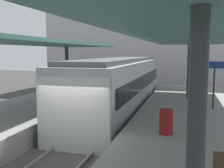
% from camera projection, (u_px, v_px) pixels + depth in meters
% --- Properties ---
extents(ground_plane, '(80.00, 80.00, 0.00)m').
position_uv_depth(ground_plane, '(75.00, 157.00, 9.41)').
color(ground_plane, '#383835').
extents(platform_right, '(4.40, 28.00, 1.00)m').
position_uv_depth(platform_right, '(189.00, 154.00, 8.35)').
color(platform_right, gray).
rests_on(platform_right, ground_plane).
extents(track_ballast, '(3.20, 28.00, 0.20)m').
position_uv_depth(track_ballast, '(75.00, 154.00, 9.39)').
color(track_ballast, '#4C4742').
rests_on(track_ballast, ground_plane).
extents(rail_near_side, '(0.08, 28.00, 0.14)m').
position_uv_depth(rail_near_side, '(56.00, 148.00, 9.57)').
color(rail_near_side, slate).
rests_on(rail_near_side, track_ballast).
extents(rail_far_side, '(0.08, 28.00, 0.14)m').
position_uv_depth(rail_far_side, '(94.00, 152.00, 9.19)').
color(rail_far_side, slate).
rests_on(rail_far_side, track_ballast).
extents(commuter_train, '(2.78, 13.59, 3.10)m').
position_uv_depth(commuter_train, '(120.00, 86.00, 15.57)').
color(commuter_train, '#ADADB2').
rests_on(commuter_train, track_ballast).
extents(canopy_left, '(4.18, 21.00, 3.20)m').
position_uv_depth(canopy_left, '(2.00, 41.00, 11.28)').
color(canopy_left, '#333335').
rests_on(canopy_left, platform_left).
extents(canopy_right, '(4.18, 21.00, 3.34)m').
position_uv_depth(canopy_right, '(192.00, 35.00, 9.26)').
color(canopy_right, '#333335').
rests_on(canopy_right, platform_right).
extents(platform_sign, '(0.90, 0.08, 2.21)m').
position_uv_depth(platform_sign, '(214.00, 74.00, 12.43)').
color(platform_sign, '#262628').
rests_on(platform_sign, platform_right).
extents(litter_bin, '(0.44, 0.44, 0.80)m').
position_uv_depth(litter_bin, '(166.00, 122.00, 8.71)').
color(litter_bin, maroon).
rests_on(litter_bin, platform_right).
extents(station_building_backdrop, '(18.00, 6.00, 11.00)m').
position_uv_depth(station_building_backdrop, '(138.00, 34.00, 28.28)').
color(station_building_backdrop, '#B7B2B7').
rests_on(station_building_backdrop, ground_plane).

